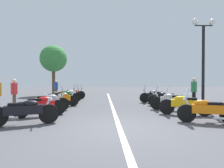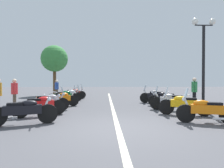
% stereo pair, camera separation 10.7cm
% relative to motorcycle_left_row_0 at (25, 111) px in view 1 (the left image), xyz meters
% --- Properties ---
extents(ground_plane, '(80.00, 80.00, 0.00)m').
position_rel_motorcycle_left_row_0_xyz_m(ground_plane, '(-0.54, -3.09, -0.46)').
color(ground_plane, '#4C4C51').
extents(lane_centre_stripe, '(20.39, 0.16, 0.01)m').
position_rel_motorcycle_left_row_0_xyz_m(lane_centre_stripe, '(5.03, -3.09, -0.46)').
color(lane_centre_stripe, beige).
rests_on(lane_centre_stripe, ground_plane).
extents(motorcycle_left_row_0, '(0.95, 2.12, 1.01)m').
position_rel_motorcycle_left_row_0_xyz_m(motorcycle_left_row_0, '(0.00, 0.00, 0.00)').
color(motorcycle_left_row_0, black).
rests_on(motorcycle_left_row_0, ground_plane).
extents(motorcycle_left_row_1, '(1.13, 1.91, 1.00)m').
position_rel_motorcycle_left_row_0_xyz_m(motorcycle_left_row_1, '(1.49, -0.02, -0.01)').
color(motorcycle_left_row_1, black).
rests_on(motorcycle_left_row_1, ground_plane).
extents(motorcycle_left_row_2, '(0.91, 1.97, 1.21)m').
position_rel_motorcycle_left_row_0_xyz_m(motorcycle_left_row_2, '(2.76, 0.06, 0.00)').
color(motorcycle_left_row_2, black).
rests_on(motorcycle_left_row_2, ground_plane).
extents(motorcycle_left_row_3, '(1.02, 1.96, 0.99)m').
position_rel_motorcycle_left_row_0_xyz_m(motorcycle_left_row_3, '(4.27, -0.18, -0.01)').
color(motorcycle_left_row_3, black).
rests_on(motorcycle_left_row_3, ground_plane).
extents(motorcycle_left_row_4, '(0.83, 2.08, 1.22)m').
position_rel_motorcycle_left_row_0_xyz_m(motorcycle_left_row_4, '(5.76, -0.01, 0.01)').
color(motorcycle_left_row_4, black).
rests_on(motorcycle_left_row_4, ground_plane).
extents(motorcycle_left_row_5, '(0.85, 1.97, 1.21)m').
position_rel_motorcycle_left_row_0_xyz_m(motorcycle_left_row_5, '(7.21, -0.07, 0.00)').
color(motorcycle_left_row_5, black).
rests_on(motorcycle_left_row_5, ground_plane).
extents(motorcycle_left_row_6, '(0.80, 1.98, 1.21)m').
position_rel_motorcycle_left_row_0_xyz_m(motorcycle_left_row_6, '(8.79, -0.13, 0.00)').
color(motorcycle_left_row_6, black).
rests_on(motorcycle_left_row_6, ground_plane).
extents(motorcycle_right_row_0, '(0.90, 1.95, 1.20)m').
position_rel_motorcycle_left_row_0_xyz_m(motorcycle_right_row_0, '(-0.01, -6.14, 0.00)').
color(motorcycle_right_row_0, black).
rests_on(motorcycle_right_row_0, ground_plane).
extents(motorcycle_right_row_1, '(0.96, 2.07, 1.22)m').
position_rel_motorcycle_left_row_0_xyz_m(motorcycle_right_row_1, '(1.50, -6.03, 0.01)').
color(motorcycle_right_row_1, black).
rests_on(motorcycle_right_row_1, ground_plane).
extents(motorcycle_right_row_2, '(1.02, 2.09, 1.22)m').
position_rel_motorcycle_left_row_0_xyz_m(motorcycle_right_row_2, '(2.77, -5.98, 0.01)').
color(motorcycle_right_row_2, black).
rests_on(motorcycle_right_row_2, ground_plane).
extents(motorcycle_right_row_3, '(0.80, 2.01, 0.99)m').
position_rel_motorcycle_left_row_0_xyz_m(motorcycle_right_row_3, '(4.36, -6.18, -0.01)').
color(motorcycle_right_row_3, black).
rests_on(motorcycle_right_row_3, ground_plane).
extents(motorcycle_right_row_4, '(0.99, 2.09, 1.23)m').
position_rel_motorcycle_left_row_0_xyz_m(motorcycle_right_row_4, '(5.71, -6.02, 0.01)').
color(motorcycle_right_row_4, black).
rests_on(motorcycle_right_row_4, ground_plane).
extents(street_lamp_twin_globe, '(0.32, 1.22, 4.62)m').
position_rel_motorcycle_left_row_0_xyz_m(street_lamp_twin_globe, '(2.96, -7.67, 2.72)').
color(street_lamp_twin_globe, black).
rests_on(street_lamp_twin_globe, ground_plane).
extents(traffic_cone_1, '(0.36, 0.36, 0.61)m').
position_rel_motorcycle_left_row_0_xyz_m(traffic_cone_1, '(4.26, 1.17, -0.17)').
color(traffic_cone_1, orange).
rests_on(traffic_cone_1, ground_plane).
extents(bystander_0, '(0.41, 0.39, 1.55)m').
position_rel_motorcycle_left_row_0_xyz_m(bystander_0, '(9.10, 1.33, 0.44)').
color(bystander_0, brown).
rests_on(bystander_0, ground_plane).
extents(bystander_1, '(0.53, 0.32, 1.65)m').
position_rel_motorcycle_left_row_0_xyz_m(bystander_1, '(4.28, -7.87, 0.50)').
color(bystander_1, black).
rests_on(bystander_1, ground_plane).
extents(bystander_3, '(0.46, 0.33, 1.57)m').
position_rel_motorcycle_left_row_0_xyz_m(bystander_3, '(3.50, 2.01, 0.45)').
color(bystander_3, brown).
rests_on(bystander_3, ground_plane).
extents(roadside_tree_0, '(2.73, 2.73, 5.16)m').
position_rel_motorcycle_left_row_0_xyz_m(roadside_tree_0, '(13.04, 2.59, 3.30)').
color(roadside_tree_0, brown).
rests_on(roadside_tree_0, ground_plane).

